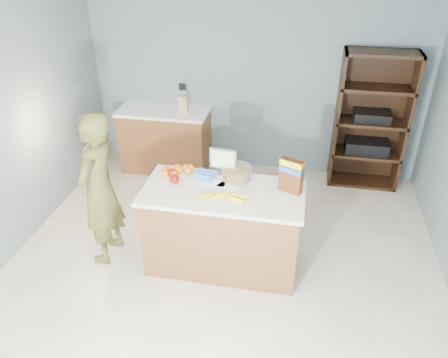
% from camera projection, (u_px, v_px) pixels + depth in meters
% --- Properties ---
extents(floor, '(4.50, 5.00, 0.02)m').
position_uv_depth(floor, '(217.00, 282.00, 4.38)').
color(floor, beige).
rests_on(floor, ground).
extents(walls, '(4.52, 5.02, 2.51)m').
position_uv_depth(walls, '(216.00, 131.00, 3.53)').
color(walls, slate).
rests_on(walls, ground).
extents(counter_peninsula, '(1.56, 0.76, 0.90)m').
position_uv_depth(counter_peninsula, '(223.00, 231.00, 4.42)').
color(counter_peninsula, brown).
rests_on(counter_peninsula, ground).
extents(back_cabinet, '(1.24, 0.62, 0.90)m').
position_uv_depth(back_cabinet, '(166.00, 139.00, 6.20)').
color(back_cabinet, brown).
rests_on(back_cabinet, ground).
extents(shelving_unit, '(0.90, 0.40, 1.80)m').
position_uv_depth(shelving_unit, '(370.00, 123.00, 5.67)').
color(shelving_unit, black).
rests_on(shelving_unit, ground).
extents(person, '(0.41, 0.61, 1.63)m').
position_uv_depth(person, '(99.00, 190.00, 4.34)').
color(person, '#504F23').
rests_on(person, ground).
extents(knife_block, '(0.12, 0.10, 0.31)m').
position_uv_depth(knife_block, '(183.00, 103.00, 5.85)').
color(knife_block, tan).
rests_on(knife_block, back_cabinet).
extents(envelopes, '(0.38, 0.21, 0.00)m').
position_uv_depth(envelopes, '(221.00, 185.00, 4.26)').
color(envelopes, white).
rests_on(envelopes, counter_peninsula).
extents(bananas, '(0.49, 0.18, 0.05)m').
position_uv_depth(bananas, '(224.00, 197.00, 4.04)').
color(bananas, yellow).
rests_on(bananas, counter_peninsula).
extents(apples, '(0.16, 0.21, 0.09)m').
position_uv_depth(apples, '(173.00, 176.00, 4.32)').
color(apples, maroon).
rests_on(apples, counter_peninsula).
extents(oranges, '(0.31, 0.25, 0.08)m').
position_uv_depth(oranges, '(178.00, 170.00, 4.43)').
color(oranges, orange).
rests_on(oranges, counter_peninsula).
extents(blue_carton, '(0.21, 0.17, 0.08)m').
position_uv_depth(blue_carton, '(204.00, 175.00, 4.34)').
color(blue_carton, blue).
rests_on(blue_carton, counter_peninsula).
extents(salad_bowl, '(0.30, 0.30, 0.13)m').
position_uv_depth(salad_bowl, '(236.00, 174.00, 4.34)').
color(salad_bowl, '#267219').
rests_on(salad_bowl, counter_peninsula).
extents(tv, '(0.28, 0.12, 0.28)m').
position_uv_depth(tv, '(223.00, 160.00, 4.37)').
color(tv, silver).
rests_on(tv, counter_peninsula).
extents(cereal_box, '(0.24, 0.16, 0.34)m').
position_uv_depth(cereal_box, '(291.00, 173.00, 4.06)').
color(cereal_box, '#592B14').
rests_on(cereal_box, counter_peninsula).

